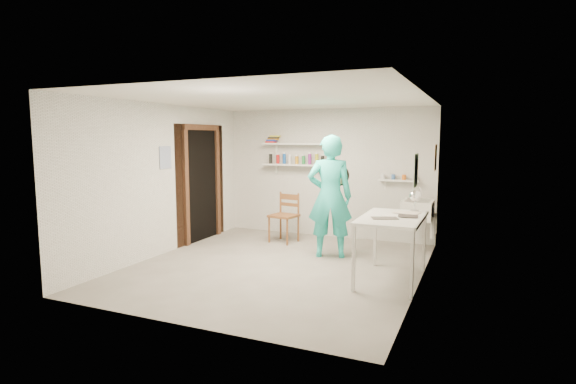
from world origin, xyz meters
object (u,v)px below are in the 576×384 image
at_px(man, 330,197).
at_px(work_table, 391,249).
at_px(wooden_chair, 284,216).
at_px(desk_lamp, 415,196).
at_px(belfast_sink, 418,210).
at_px(wall_clock, 338,175).

bearing_deg(man, work_table, 124.75).
xyz_separation_m(wooden_chair, desk_lamp, (2.38, -0.94, 0.60)).
relative_size(man, wooden_chair, 2.00).
distance_m(man, work_table, 1.49).
bearing_deg(wooden_chair, desk_lamp, -11.53).
distance_m(belfast_sink, work_table, 1.73).
relative_size(wooden_chair, work_table, 0.75).
height_order(man, desk_lamp, man).
relative_size(man, desk_lamp, 11.93).
bearing_deg(work_table, man, 143.15).
bearing_deg(belfast_sink, work_table, -93.70).
relative_size(wall_clock, desk_lamp, 2.14).
height_order(wall_clock, desk_lamp, wall_clock).
distance_m(belfast_sink, wooden_chair, 2.31).
relative_size(belfast_sink, wall_clock, 1.75).
distance_m(wooden_chair, work_table, 2.61).
xyz_separation_m(wall_clock, wooden_chair, (-1.13, 0.41, -0.80)).
xyz_separation_m(belfast_sink, wooden_chair, (-2.28, -0.25, -0.22)).
bearing_deg(wooden_chair, man, -20.24).
bearing_deg(wooden_chair, belfast_sink, 16.21).
bearing_deg(man, wall_clock, -126.80).
bearing_deg(desk_lamp, man, 166.28).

